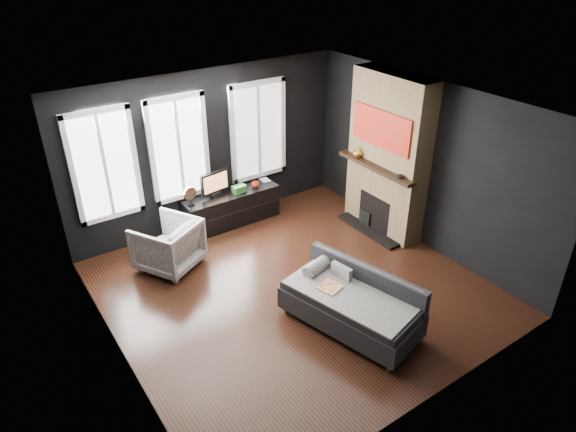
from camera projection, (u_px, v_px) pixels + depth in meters
floor at (294, 289)px, 7.50m from camera, size 5.00×5.00×0.00m
ceiling at (295, 109)px, 6.18m from camera, size 5.00×5.00×0.00m
wall_back at (209, 150)px, 8.64m from camera, size 5.00×0.02×2.70m
wall_left at (108, 269)px, 5.60m from camera, size 0.02×5.00×2.70m
wall_right at (424, 165)px, 8.08m from camera, size 0.02×5.00×2.70m
windows at (179, 94)px, 7.88m from camera, size 4.00×0.16×1.76m
fireplace at (388, 155)px, 8.41m from camera, size 0.70×1.62×2.70m
sofa at (350, 302)px, 6.62m from camera, size 1.33×1.98×0.78m
stripe_pillow at (341, 276)px, 6.84m from camera, size 0.13×0.33×0.32m
armchair at (168, 243)px, 7.80m from camera, size 1.11×1.09×0.86m
media_console at (230, 207)px, 9.06m from camera, size 1.73×0.55×0.59m
monitor at (215, 182)px, 8.70m from camera, size 0.57×0.20×0.50m
desk_fan at (190, 196)px, 8.44m from camera, size 0.27×0.27×0.34m
mug at (255, 184)px, 9.06m from camera, size 0.15×0.12×0.14m
book at (261, 176)px, 9.26m from camera, size 0.15×0.03×0.20m
storage_box at (239, 189)px, 8.90m from camera, size 0.24×0.16×0.12m
mantel_vase at (358, 152)px, 8.63m from camera, size 0.19×0.20×0.17m
mantel_clock at (401, 176)px, 7.94m from camera, size 0.11×0.11×0.04m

